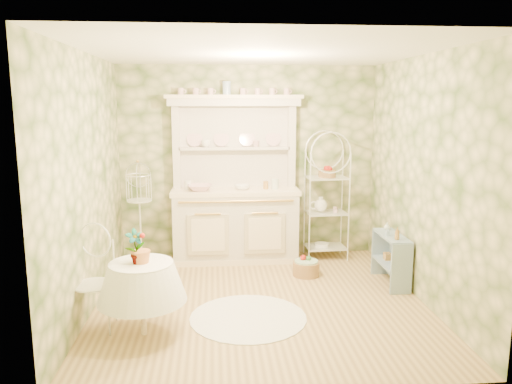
{
  "coord_description": "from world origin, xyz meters",
  "views": [
    {
      "loc": [
        -0.49,
        -5.24,
        2.18
      ],
      "look_at": [
        0.0,
        0.5,
        1.15
      ],
      "focal_mm": 35.0,
      "sensor_mm": 36.0,
      "label": 1
    }
  ],
  "objects": [
    {
      "name": "wall_back",
      "position": [
        0.0,
        1.8,
        1.35
      ],
      "size": [
        3.6,
        3.6,
        0.0
      ],
      "primitive_type": "plane",
      "color": "beige",
      "rests_on": "floor"
    },
    {
      "name": "floor_basket",
      "position": [
        0.67,
        0.79,
        0.1
      ],
      "size": [
        0.37,
        0.37,
        0.21
      ],
      "primitive_type": "cylinder",
      "rotation": [
        0.0,
        0.0,
        -0.16
      ],
      "color": "#9E7648",
      "rests_on": "floor"
    },
    {
      "name": "ceiling",
      "position": [
        0.0,
        0.0,
        2.7
      ],
      "size": [
        3.6,
        3.6,
        0.0
      ],
      "primitive_type": "plane",
      "color": "white",
      "rests_on": "floor"
    },
    {
      "name": "potted_geranium",
      "position": [
        -1.22,
        -0.75,
        0.85
      ],
      "size": [
        0.21,
        0.18,
        0.33
      ],
      "primitive_type": "imported",
      "rotation": [
        0.0,
        0.0,
        0.41
      ],
      "color": "#3F7238",
      "rests_on": "round_table"
    },
    {
      "name": "cup_left",
      "position": [
        -0.6,
        1.68,
        1.61
      ],
      "size": [
        0.15,
        0.15,
        0.1
      ],
      "primitive_type": "imported",
      "rotation": [
        0.0,
        0.0,
        0.13
      ],
      "color": "white",
      "rests_on": "kitchen_dresser"
    },
    {
      "name": "cafe_chair",
      "position": [
        -1.67,
        -0.54,
        0.41
      ],
      "size": [
        0.48,
        0.48,
        0.83
      ],
      "primitive_type": "cube",
      "rotation": [
        0.0,
        0.0,
        -0.37
      ],
      "color": "white",
      "rests_on": "floor"
    },
    {
      "name": "bottle_blue",
      "position": [
        1.57,
        0.38,
        0.65
      ],
      "size": [
        0.05,
        0.05,
        0.1
      ],
      "primitive_type": "imported",
      "rotation": [
        0.0,
        0.0,
        -0.04
      ],
      "color": "#96B1D1",
      "rests_on": "side_shelf"
    },
    {
      "name": "lace_rug",
      "position": [
        -0.16,
        -0.43,
        0.01
      ],
      "size": [
        1.59,
        1.59,
        0.01
      ],
      "primitive_type": "cylinder",
      "rotation": [
        0.0,
        0.0,
        -0.41
      ],
      "color": "white",
      "rests_on": "floor"
    },
    {
      "name": "wall_right",
      "position": [
        1.8,
        0.0,
        1.35
      ],
      "size": [
        3.6,
        3.6,
        0.0
      ],
      "primitive_type": "plane",
      "color": "beige",
      "rests_on": "floor"
    },
    {
      "name": "birdcage_stand",
      "position": [
        -1.48,
        1.33,
        0.69
      ],
      "size": [
        0.34,
        0.34,
        1.38
      ],
      "primitive_type": "cube",
      "rotation": [
        0.0,
        0.0,
        -0.04
      ],
      "color": "white",
      "rests_on": "floor"
    },
    {
      "name": "cup_right",
      "position": [
        0.1,
        1.68,
        1.61
      ],
      "size": [
        0.11,
        0.11,
        0.09
      ],
      "primitive_type": "imported",
      "rotation": [
        0.0,
        0.0,
        -0.25
      ],
      "color": "white",
      "rests_on": "kitchen_dresser"
    },
    {
      "name": "bottle_amber",
      "position": [
        1.62,
        0.21,
        0.68
      ],
      "size": [
        0.07,
        0.07,
        0.15
      ],
      "primitive_type": "imported",
      "rotation": [
        0.0,
        0.0,
        -0.31
      ],
      "color": "#AE7C37",
      "rests_on": "side_shelf"
    },
    {
      "name": "side_shelf",
      "position": [
        1.64,
        0.42,
        0.29
      ],
      "size": [
        0.31,
        0.7,
        0.59
      ],
      "primitive_type": "cube",
      "rotation": [
        0.0,
        0.0,
        -0.08
      ],
      "color": "#849EB3",
      "rests_on": "floor"
    },
    {
      "name": "wall_left",
      "position": [
        -1.8,
        0.0,
        1.35
      ],
      "size": [
        3.6,
        3.6,
        0.0
      ],
      "primitive_type": "plane",
      "color": "beige",
      "rests_on": "floor"
    },
    {
      "name": "bowl_floral",
      "position": [
        -0.68,
        1.46,
        1.02
      ],
      "size": [
        0.35,
        0.35,
        0.08
      ],
      "primitive_type": "imported",
      "rotation": [
        0.0,
        0.0,
        0.06
      ],
      "color": "white",
      "rests_on": "kitchen_dresser"
    },
    {
      "name": "kitchen_dresser",
      "position": [
        -0.2,
        1.52,
        1.15
      ],
      "size": [
        1.87,
        0.61,
        2.29
      ],
      "primitive_type": "cube",
      "color": "silver",
      "rests_on": "floor"
    },
    {
      "name": "bottle_glass",
      "position": [
        1.66,
        0.65,
        0.65
      ],
      "size": [
        0.09,
        0.09,
        0.1
      ],
      "primitive_type": "imported",
      "rotation": [
        0.0,
        0.0,
        0.23
      ],
      "color": "silver",
      "rests_on": "side_shelf"
    },
    {
      "name": "wall_front",
      "position": [
        0.0,
        -1.8,
        1.35
      ],
      "size": [
        3.6,
        3.6,
        0.0
      ],
      "primitive_type": "plane",
      "color": "beige",
      "rests_on": "floor"
    },
    {
      "name": "floor",
      "position": [
        0.0,
        0.0,
        0.0
      ],
      "size": [
        3.6,
        3.6,
        0.0
      ],
      "primitive_type": "plane",
      "color": "tan",
      "rests_on": "ground"
    },
    {
      "name": "bowl_white",
      "position": [
        -0.1,
        1.48,
        1.02
      ],
      "size": [
        0.22,
        0.22,
        0.07
      ],
      "primitive_type": "imported",
      "rotation": [
        0.0,
        0.0,
        0.01
      ],
      "color": "white",
      "rests_on": "kitchen_dresser"
    },
    {
      "name": "round_table",
      "position": [
        -1.18,
        -0.71,
        0.37
      ],
      "size": [
        0.7,
        0.7,
        0.74
      ],
      "primitive_type": "cylinder",
      "rotation": [
        0.0,
        0.0,
        -0.04
      ],
      "color": "white",
      "rests_on": "floor"
    },
    {
      "name": "bakers_rack",
      "position": [
        1.09,
        1.54,
        0.86
      ],
      "size": [
        0.55,
        0.41,
        1.73
      ],
      "primitive_type": "cube",
      "rotation": [
        0.0,
        0.0,
        0.05
      ],
      "color": "white",
      "rests_on": "floor"
    }
  ]
}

